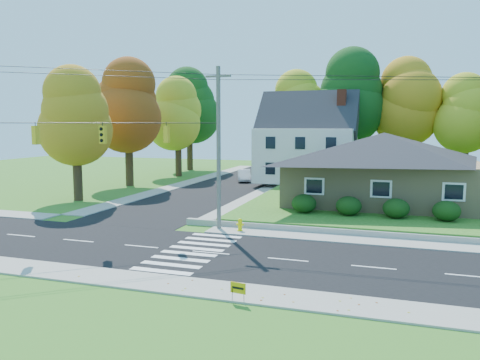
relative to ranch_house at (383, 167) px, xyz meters
The scene contains 21 objects.
ground 18.18m from the ranch_house, 116.57° to the right, with size 120.00×120.00×0.00m, color #3D7923.
road_main 18.18m from the ranch_house, 116.57° to the right, with size 90.00×8.00×0.02m, color black.
road_cross 19.15m from the ranch_house, 147.99° to the left, with size 8.00×44.00×0.02m, color black.
sidewalk_north 13.98m from the ranch_house, 126.03° to the right, with size 90.00×2.00×0.08m, color #9C9A90.
sidewalk_south 22.70m from the ranch_house, 110.85° to the right, with size 90.00×2.00×0.08m, color #9C9A90.
lawn 7.69m from the ranch_house, 45.00° to the left, with size 30.00×30.00×0.50m, color #3D7923.
ranch_house is the anchor object (origin of this frame).
colonial_house 14.46m from the ranch_house, 123.55° to the left, with size 10.40×8.40×9.60m.
hedge_row 6.57m from the ranch_house, 94.61° to the right, with size 10.70×1.70×1.27m.
traffic_infrastructure 16.87m from the ranch_house, 119.09° to the right, with size 38.10×10.66×10.00m.
tree_lot_0 21.20m from the ranch_house, 119.05° to the left, with size 6.72×6.72×12.51m.
tree_lot_1 18.58m from the ranch_house, 103.24° to the left, with size 7.84×7.84×14.60m.
tree_lot_2 18.99m from the ranch_house, 83.66° to the left, with size 7.28×7.28×13.56m.
tree_lot_3 19.29m from the ranch_house, 64.80° to the left, with size 6.16×6.16×11.47m.
tree_west_0 25.61m from the ranch_house, behind, with size 6.16×6.16×11.47m.
tree_west_1 27.18m from the ranch_house, 167.01° to the left, with size 7.28×7.28×13.56m.
tree_west_2 30.03m from the ranch_house, 147.38° to the left, with size 6.72×6.72×12.51m.
tree_west_3 36.60m from the ranch_house, 138.37° to the left, with size 7.84×7.84×14.60m.
white_car 20.56m from the ranch_house, 139.22° to the left, with size 1.43×4.09×1.35m, color silver.
fire_hydrant 13.94m from the ranch_house, 126.18° to the right, with size 0.47×0.37×0.83m.
yard_sign 22.56m from the ranch_house, 101.81° to the right, with size 0.61×0.12×0.77m.
Camera 1 is at (8.59, -21.61, 6.52)m, focal length 35.00 mm.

